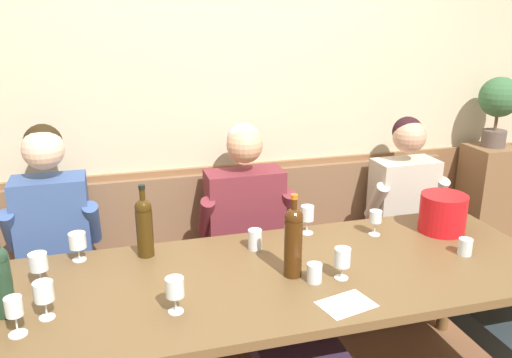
{
  "coord_description": "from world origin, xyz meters",
  "views": [
    {
      "loc": [
        -0.65,
        -1.9,
        1.86
      ],
      "look_at": [
        0.01,
        0.43,
        1.08
      ],
      "focal_mm": 36.96,
      "sensor_mm": 36.0,
      "label": 1
    }
  ],
  "objects_px": {
    "ice_bucket": "(443,213)",
    "wall_bench": "(237,286)",
    "wine_bottle_green_tall": "(144,225)",
    "wine_glass_center_front": "(38,263)",
    "dining_table": "(276,287)",
    "person_right_seat": "(438,244)",
    "wine_bottle_clear_water": "(2,279)",
    "wine_glass_by_bottle": "(78,242)",
    "potted_plant": "(499,103)",
    "wine_glass_mid_right": "(342,259)",
    "person_center_right_seat": "(51,286)",
    "person_left_seat": "(265,268)",
    "water_tumbler_center": "(314,273)",
    "wine_glass_near_bucket": "(175,289)",
    "wine_glass_left_end": "(14,308)",
    "water_tumbler_left": "(255,239)",
    "wine_glass_right_end": "(44,293)",
    "wine_glass_center_rear": "(376,218)",
    "water_tumbler_right": "(465,247)",
    "wine_bottle_amber_mid": "(293,240)"
  },
  "relations": [
    {
      "from": "wine_glass_center_front",
      "to": "water_tumbler_center",
      "type": "height_order",
      "value": "wine_glass_center_front"
    },
    {
      "from": "wine_glass_center_rear",
      "to": "water_tumbler_right",
      "type": "height_order",
      "value": "wine_glass_center_rear"
    },
    {
      "from": "wine_bottle_clear_water",
      "to": "water_tumbler_left",
      "type": "height_order",
      "value": "wine_bottle_clear_water"
    },
    {
      "from": "person_left_seat",
      "to": "wine_glass_by_bottle",
      "type": "xyz_separation_m",
      "value": [
        -0.89,
        0.04,
        0.24
      ]
    },
    {
      "from": "wall_bench",
      "to": "wine_bottle_clear_water",
      "type": "bearing_deg",
      "value": -144.16
    },
    {
      "from": "wine_glass_right_end",
      "to": "wine_bottle_clear_water",
      "type": "bearing_deg",
      "value": 157.37
    },
    {
      "from": "person_left_seat",
      "to": "wine_bottle_clear_water",
      "type": "distance_m",
      "value": 1.23
    },
    {
      "from": "ice_bucket",
      "to": "person_center_right_seat",
      "type": "bearing_deg",
      "value": 175.48
    },
    {
      "from": "person_left_seat",
      "to": "wine_glass_near_bucket",
      "type": "bearing_deg",
      "value": -134.63
    },
    {
      "from": "wall_bench",
      "to": "wine_bottle_amber_mid",
      "type": "height_order",
      "value": "wine_bottle_amber_mid"
    },
    {
      "from": "wine_bottle_green_tall",
      "to": "wine_glass_left_end",
      "type": "height_order",
      "value": "wine_bottle_green_tall"
    },
    {
      "from": "wine_glass_near_bucket",
      "to": "water_tumbler_center",
      "type": "distance_m",
      "value": 0.61
    },
    {
      "from": "wine_glass_mid_right",
      "to": "water_tumbler_center",
      "type": "xyz_separation_m",
      "value": [
        -0.12,
        0.0,
        -0.05
      ]
    },
    {
      "from": "person_center_right_seat",
      "to": "wine_glass_center_front",
      "type": "bearing_deg",
      "value": -91.74
    },
    {
      "from": "ice_bucket",
      "to": "wine_bottle_amber_mid",
      "type": "distance_m",
      "value": 0.95
    },
    {
      "from": "person_center_right_seat",
      "to": "wine_glass_center_front",
      "type": "xyz_separation_m",
      "value": [
        -0.01,
        -0.2,
        0.22
      ]
    },
    {
      "from": "dining_table",
      "to": "water_tumbler_right",
      "type": "height_order",
      "value": "water_tumbler_right"
    },
    {
      "from": "person_right_seat",
      "to": "wine_bottle_amber_mid",
      "type": "bearing_deg",
      "value": -159.54
    },
    {
      "from": "dining_table",
      "to": "wine_bottle_clear_water",
      "type": "xyz_separation_m",
      "value": [
        -1.09,
        -0.04,
        0.22
      ]
    },
    {
      "from": "wine_bottle_amber_mid",
      "to": "water_tumbler_center",
      "type": "relative_size",
      "value": 4.53
    },
    {
      "from": "wine_bottle_green_tall",
      "to": "wine_glass_center_rear",
      "type": "height_order",
      "value": "wine_bottle_green_tall"
    },
    {
      "from": "person_left_seat",
      "to": "wine_glass_center_rear",
      "type": "bearing_deg",
      "value": -7.35
    },
    {
      "from": "water_tumbler_right",
      "to": "wine_bottle_green_tall",
      "type": "bearing_deg",
      "value": 164.51
    },
    {
      "from": "person_center_right_seat",
      "to": "wine_glass_right_end",
      "type": "relative_size",
      "value": 9.09
    },
    {
      "from": "wine_bottle_amber_mid",
      "to": "water_tumbler_left",
      "type": "height_order",
      "value": "wine_bottle_amber_mid"
    },
    {
      "from": "wine_bottle_amber_mid",
      "to": "potted_plant",
      "type": "relative_size",
      "value": 0.84
    },
    {
      "from": "wall_bench",
      "to": "water_tumbler_left",
      "type": "relative_size",
      "value": 28.73
    },
    {
      "from": "wine_bottle_amber_mid",
      "to": "wine_glass_left_end",
      "type": "height_order",
      "value": "wine_bottle_amber_mid"
    },
    {
      "from": "wine_glass_by_bottle",
      "to": "wine_glass_near_bucket",
      "type": "relative_size",
      "value": 0.93
    },
    {
      "from": "wall_bench",
      "to": "wine_bottle_clear_water",
      "type": "height_order",
      "value": "wine_bottle_clear_water"
    },
    {
      "from": "person_right_seat",
      "to": "wine_glass_center_rear",
      "type": "xyz_separation_m",
      "value": [
        -0.45,
        -0.08,
        0.24
      ]
    },
    {
      "from": "wine_glass_near_bucket",
      "to": "potted_plant",
      "type": "height_order",
      "value": "potted_plant"
    },
    {
      "from": "wine_bottle_clear_water",
      "to": "potted_plant",
      "type": "xyz_separation_m",
      "value": [
        2.8,
        0.82,
        0.39
      ]
    },
    {
      "from": "person_right_seat",
      "to": "wine_glass_left_end",
      "type": "xyz_separation_m",
      "value": [
        -2.09,
        -0.52,
        0.25
      ]
    },
    {
      "from": "dining_table",
      "to": "wine_glass_left_end",
      "type": "relative_size",
      "value": 16.93
    },
    {
      "from": "wine_glass_left_end",
      "to": "wine_glass_near_bucket",
      "type": "bearing_deg",
      "value": -0.58
    },
    {
      "from": "person_right_seat",
      "to": "wine_glass_center_front",
      "type": "height_order",
      "value": "person_right_seat"
    },
    {
      "from": "person_center_right_seat",
      "to": "water_tumbler_left",
      "type": "bearing_deg",
      "value": -5.66
    },
    {
      "from": "ice_bucket",
      "to": "wall_bench",
      "type": "bearing_deg",
      "value": 150.95
    },
    {
      "from": "person_center_right_seat",
      "to": "wine_glass_center_rear",
      "type": "relative_size",
      "value": 10.36
    },
    {
      "from": "water_tumbler_center",
      "to": "water_tumbler_left",
      "type": "xyz_separation_m",
      "value": [
        -0.16,
        0.38,
        0.01
      ]
    },
    {
      "from": "wine_bottle_clear_water",
      "to": "wine_glass_by_bottle",
      "type": "bearing_deg",
      "value": 58.84
    },
    {
      "from": "wine_bottle_green_tall",
      "to": "water_tumbler_center",
      "type": "relative_size",
      "value": 4.23
    },
    {
      "from": "wine_glass_center_front",
      "to": "potted_plant",
      "type": "bearing_deg",
      "value": 13.04
    },
    {
      "from": "wine_bottle_green_tall",
      "to": "wine_glass_center_front",
      "type": "distance_m",
      "value": 0.48
    },
    {
      "from": "person_center_right_seat",
      "to": "person_left_seat",
      "type": "xyz_separation_m",
      "value": [
        1.02,
        -0.03,
        -0.04
      ]
    },
    {
      "from": "wall_bench",
      "to": "wine_glass_mid_right",
      "type": "height_order",
      "value": "wall_bench"
    },
    {
      "from": "dining_table",
      "to": "person_right_seat",
      "type": "xyz_separation_m",
      "value": [
        1.06,
        0.33,
        -0.08
      ]
    },
    {
      "from": "wine_glass_right_end",
      "to": "wine_glass_by_bottle",
      "type": "height_order",
      "value": "wine_glass_right_end"
    },
    {
      "from": "wine_glass_mid_right",
      "to": "potted_plant",
      "type": "xyz_separation_m",
      "value": [
        1.46,
        0.9,
        0.46
      ]
    }
  ]
}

